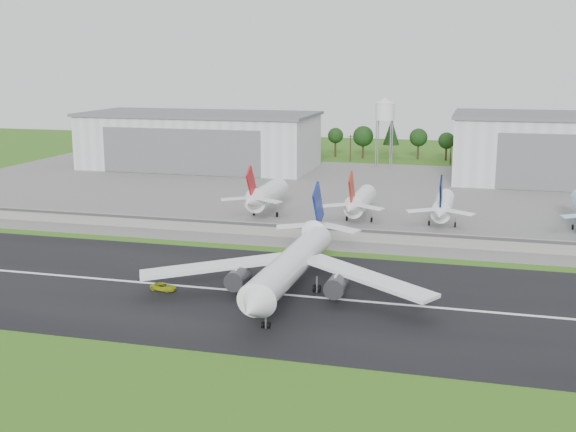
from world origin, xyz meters
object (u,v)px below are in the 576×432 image
(parked_jet_navy, at_px, (443,207))
(main_airliner, at_px, (290,272))
(parked_jet_red_a, at_px, (264,196))
(ground_vehicle, at_px, (164,287))
(parked_jet_red_b, at_px, (359,202))

(parked_jet_navy, bearing_deg, main_airliner, -110.28)
(parked_jet_red_a, bearing_deg, ground_vehicle, -89.48)
(ground_vehicle, bearing_deg, parked_jet_red_b, -13.94)
(main_airliner, xyz_separation_m, parked_jet_navy, (24.74, 66.94, 0.98))
(parked_jet_red_b, xyz_separation_m, parked_jet_navy, (22.85, -0.03, -0.13))
(parked_jet_red_b, bearing_deg, main_airliner, -91.62)
(main_airliner, distance_m, parked_jet_red_a, 71.77)
(parked_jet_red_b, relative_size, parked_jet_navy, 1.00)
(parked_jet_red_a, relative_size, parked_jet_navy, 1.00)
(parked_jet_red_a, height_order, parked_jet_navy, parked_jet_red_a)
(main_airliner, xyz_separation_m, parked_jet_red_b, (1.89, 66.97, 1.10))
(ground_vehicle, bearing_deg, parked_jet_red_a, 7.56)
(main_airliner, height_order, ground_vehicle, main_airliner)
(main_airliner, height_order, parked_jet_navy, main_airliner)
(ground_vehicle, relative_size, parked_jet_red_b, 0.16)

